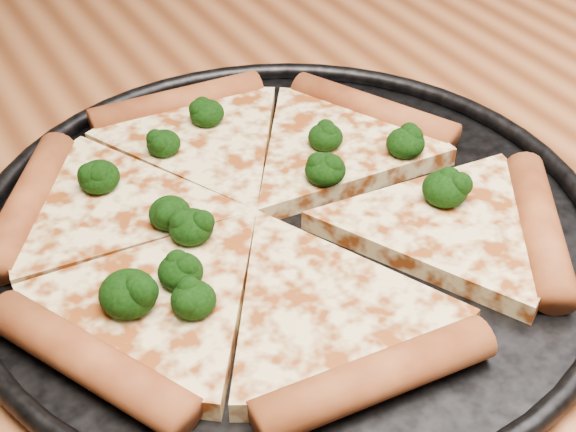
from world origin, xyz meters
TOP-DOWN VIEW (x-y plane):
  - dining_table at (0.00, 0.00)m, footprint 1.20×0.90m
  - pizza_pan at (-0.11, -0.01)m, footprint 0.41×0.41m
  - pizza at (-0.12, 0.00)m, footprint 0.37×0.34m
  - broccoli_florets at (-0.13, 0.01)m, footprint 0.25×0.20m

SIDE VIEW (x-z plane):
  - dining_table at x=0.00m, z-range 0.28..1.03m
  - pizza_pan at x=-0.11m, z-range 0.75..0.77m
  - pizza at x=-0.12m, z-range 0.75..0.78m
  - broccoli_florets at x=-0.13m, z-range 0.77..0.79m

